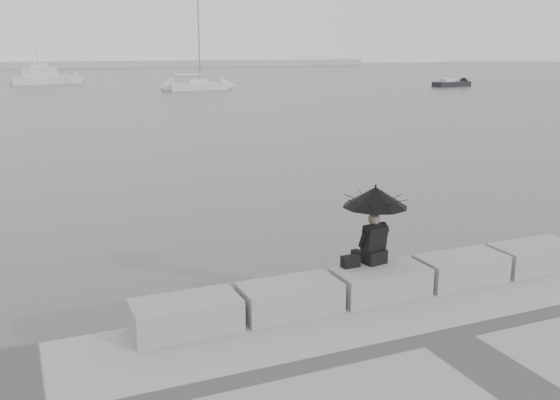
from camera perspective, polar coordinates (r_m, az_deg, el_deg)
name	(u,v)px	position (r m, az deg, el deg)	size (l,w,h in m)	color
ground	(365,313)	(11.47, 7.82, -10.24)	(360.00, 360.00, 0.00)	#46484B
stone_block_far_left	(186,316)	(9.55, -8.61, -10.41)	(1.60, 0.80, 0.50)	slate
stone_block_left	(290,298)	(10.07, 0.89, -8.95)	(1.60, 0.80, 0.50)	slate
stone_block_centre	(381,283)	(10.83, 9.18, -7.46)	(1.60, 0.80, 0.50)	slate
stone_block_right	(461,269)	(11.79, 16.21, -6.07)	(1.60, 0.80, 0.50)	slate
stone_block_far_right	(532,257)	(12.90, 22.08, -4.83)	(1.60, 0.80, 0.50)	slate
seated_person	(375,207)	(10.73, 8.70, -0.66)	(1.12, 1.12, 1.39)	black
bag	(350,261)	(10.73, 6.45, -5.61)	(0.30, 0.17, 0.19)	black
sailboat_right	(197,85)	(73.23, -7.61, 10.35)	(6.74, 2.73, 12.90)	white
motor_cruiser	(46,77)	(90.64, -20.64, 10.45)	(9.07, 3.93, 4.50)	white
small_motorboat	(452,84)	(82.67, 15.42, 10.20)	(5.52, 2.33, 1.10)	black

